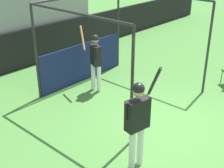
{
  "coord_description": "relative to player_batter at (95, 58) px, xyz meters",
  "views": [
    {
      "loc": [
        -5.9,
        -3.35,
        4.23
      ],
      "look_at": [
        -0.74,
        1.29,
        1.03
      ],
      "focal_mm": 50.0,
      "sensor_mm": 36.0,
      "label": 1
    }
  ],
  "objects": [
    {
      "name": "ground_plane",
      "position": [
        -0.26,
        -2.86,
        -1.07
      ],
      "size": [
        60.0,
        60.0,
        0.0
      ],
      "primitive_type": "plane",
      "color": "#477F38"
    },
    {
      "name": "player_batter",
      "position": [
        0.0,
        0.0,
        0.0
      ],
      "size": [
        0.6,
        0.91,
        1.93
      ],
      "rotation": [
        0.0,
        0.0,
        1.13
      ],
      "color": "white",
      "rests_on": "ground"
    },
    {
      "name": "outfield_wall",
      "position": [
        -0.26,
        3.3,
        -0.38
      ],
      "size": [
        24.0,
        0.12,
        1.39
      ],
      "color": "black",
      "rests_on": "ground"
    },
    {
      "name": "bleacher_section",
      "position": [
        -0.26,
        4.56,
        0.26
      ],
      "size": [
        6.5,
        2.4,
        2.67
      ],
      "color": "#9E9E99",
      "rests_on": "ground"
    },
    {
      "name": "batting_cage",
      "position": [
        0.31,
        0.26,
        0.12
      ],
      "size": [
        3.58,
        3.5,
        2.77
      ],
      "color": "#282828",
      "rests_on": "ground"
    },
    {
      "name": "player_waiting",
      "position": [
        -1.99,
        -3.13,
        0.09
      ],
      "size": [
        0.86,
        0.51,
        2.2
      ],
      "rotation": [
        0.0,
        0.0,
        -0.18
      ],
      "color": "white",
      "rests_on": "ground"
    }
  ]
}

